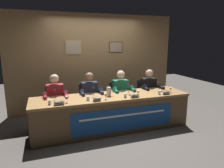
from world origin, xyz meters
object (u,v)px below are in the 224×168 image
chair_far_left (56,107)px  panelist_far_left (56,97)px  chair_center_left (89,104)px  panelist_far_right (150,89)px  microphone_center_left (94,95)px  chair_center_right (119,101)px  nameplate_center_left (97,99)px  microphone_center_right (130,92)px  nameplate_far_left (59,103)px  water_cup_far_right (159,93)px  nameplate_far_right (166,93)px  water_cup_center_right (125,96)px  juice_glass_center_left (106,95)px  panelist_center_right (122,92)px  conference_table (114,107)px  juice_glass_far_left (67,98)px  water_cup_far_left (50,103)px  juice_glass_center_right (138,92)px  panelist_center_left (90,94)px  chair_far_right (146,98)px  microphone_far_right (161,88)px  water_pitcher_central (109,92)px  water_cup_center_left (88,98)px  juice_glass_far_right (170,89)px  nameplate_center_right (135,96)px  microphone_far_left (55,98)px

chair_far_left → panelist_far_left: bearing=-90.0°
chair_center_left → panelist_far_right: bearing=-7.4°
microphone_center_left → chair_center_right: size_ratio=0.25×
nameplate_center_left → microphone_center_right: size_ratio=0.74×
chair_far_left → panelist_far_right: panelist_far_right is taller
chair_center_left → panelist_far_right: 1.57m
nameplate_far_left → water_cup_far_right: bearing=1.6°
microphone_center_right → nameplate_far_right: bearing=-16.3°
water_cup_center_right → chair_center_right: bearing=78.0°
juice_glass_center_left → panelist_center_right: panelist_center_right is taller
conference_table → juice_glass_far_left: (-0.98, -0.08, 0.32)m
water_cup_far_left → juice_glass_center_right: (1.79, 0.01, 0.05)m
chair_far_left → nameplate_far_right: bearing=-21.7°
microphone_center_left → juice_glass_center_right: size_ratio=1.74×
microphone_center_right → nameplate_far_right: microphone_center_right is taller
panelist_far_right → microphone_center_left: bearing=-162.6°
juice_glass_center_right → microphone_center_right: size_ratio=0.57×
panelist_center_left → water_cup_far_left: bearing=-145.2°
nameplate_far_left → nameplate_far_right: size_ratio=1.06×
chair_far_right → panelist_far_right: bearing=-90.0°
panelist_center_left → chair_center_right: (0.76, 0.20, -0.28)m
panelist_far_left → panelist_far_right: 2.29m
nameplate_far_left → water_cup_far_right: size_ratio=2.19×
water_cup_far_right → microphone_far_right: (0.17, 0.22, 0.04)m
nameplate_far_right → microphone_far_right: size_ratio=0.81×
microphone_center_right → microphone_far_right: bearing=3.8°
nameplate_far_left → chair_far_left: bearing=91.3°
chair_center_left → water_pitcher_central: size_ratio=4.20×
water_cup_far_left → water_cup_center_left: bearing=2.4°
juice_glass_center_left → water_cup_center_left: juice_glass_center_left is taller
conference_table → chair_far_right: 1.35m
microphone_center_left → microphone_center_right: bearing=-0.1°
water_pitcher_central → chair_far_right: bearing=26.9°
microphone_center_left → panelist_far_right: size_ratio=0.18×
panelist_far_right → juice_glass_far_right: bearing=-73.2°
chair_far_left → water_cup_far_left: (-0.14, -0.83, 0.36)m
chair_center_right → water_cup_center_right: 0.93m
microphone_center_right → water_cup_far_left: bearing=-175.2°
panelist_far_right → water_cup_far_right: size_ratio=14.23×
nameplate_center_left → microphone_center_left: bearing=87.0°
chair_far_left → microphone_center_left: bearing=-42.8°
chair_far_left → nameplate_center_right: bearing=-30.9°
juice_glass_center_right → water_cup_far_right: size_ratio=1.46×
microphone_far_left → microphone_center_left: size_ratio=1.00×
water_cup_center_left → water_pitcher_central: 0.52m
chair_far_right → water_cup_far_right: size_ratio=10.38×
chair_far_left → panelist_center_right: bearing=-7.4°
chair_far_left → panelist_center_left: size_ratio=0.73×
panelist_far_left → water_cup_center_right: panelist_far_left is taller
microphone_center_left → panelist_far_right: 1.63m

